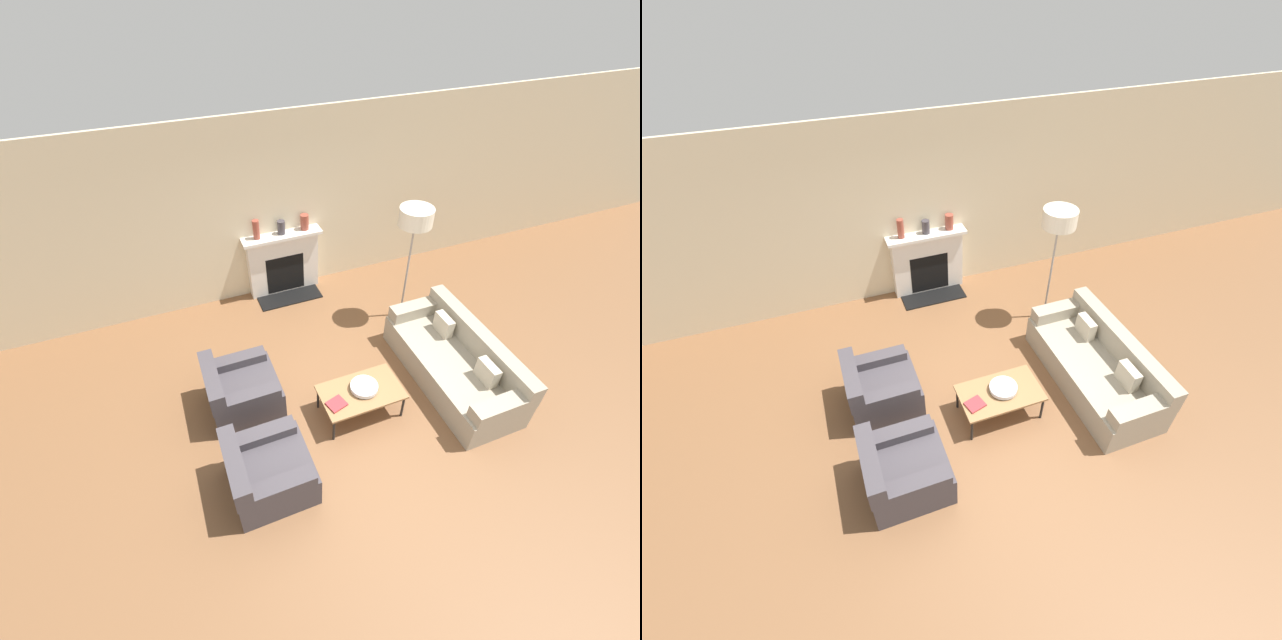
% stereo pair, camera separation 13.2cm
% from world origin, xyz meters
% --- Properties ---
extents(ground_plane, '(18.00, 18.00, 0.00)m').
position_xyz_m(ground_plane, '(0.00, 0.00, 0.00)').
color(ground_plane, brown).
extents(wall_back, '(18.00, 0.06, 2.90)m').
position_xyz_m(wall_back, '(0.00, 3.14, 1.45)').
color(wall_back, beige).
rests_on(wall_back, ground_plane).
extents(fireplace, '(1.30, 0.59, 1.10)m').
position_xyz_m(fireplace, '(0.17, 3.00, 0.53)').
color(fireplace, silver).
rests_on(fireplace, ground_plane).
extents(couch, '(0.91, 2.13, 0.77)m').
position_xyz_m(couch, '(1.69, 0.21, 0.29)').
color(couch, '#9E937F').
rests_on(couch, ground_plane).
extents(armchair_near, '(0.88, 0.82, 0.76)m').
position_xyz_m(armchair_near, '(-1.13, -0.39, 0.30)').
color(armchair_near, '#423D42').
rests_on(armchair_near, ground_plane).
extents(armchair_far, '(0.88, 0.82, 0.76)m').
position_xyz_m(armchair_far, '(-1.13, 0.80, 0.30)').
color(armchair_far, '#423D42').
rests_on(armchair_far, ground_plane).
extents(coffee_table, '(1.02, 0.60, 0.41)m').
position_xyz_m(coffee_table, '(0.24, 0.15, 0.38)').
color(coffee_table, olive).
rests_on(coffee_table, ground_plane).
extents(bowl, '(0.35, 0.35, 0.07)m').
position_xyz_m(bowl, '(0.29, 0.17, 0.45)').
color(bowl, silver).
rests_on(bowl, coffee_table).
extents(book, '(0.26, 0.24, 0.02)m').
position_xyz_m(book, '(-0.12, 0.08, 0.42)').
color(book, '#9E2D33').
rests_on(book, coffee_table).
extents(floor_lamp, '(0.48, 0.48, 1.89)m').
position_xyz_m(floor_lamp, '(1.71, 1.65, 1.64)').
color(floor_lamp, gray).
rests_on(floor_lamp, ground_plane).
extents(mantel_vase_left, '(0.11, 0.11, 0.31)m').
position_xyz_m(mantel_vase_left, '(-0.23, 3.01, 1.25)').
color(mantel_vase_left, brown).
rests_on(mantel_vase_left, fireplace).
extents(mantel_vase_center_left, '(0.12, 0.12, 0.22)m').
position_xyz_m(mantel_vase_center_left, '(0.17, 3.01, 1.21)').
color(mantel_vase_center_left, '#3D383D').
rests_on(mantel_vase_center_left, fireplace).
extents(mantel_vase_center_right, '(0.13, 0.13, 0.25)m').
position_xyz_m(mantel_vase_center_right, '(0.57, 3.01, 1.22)').
color(mantel_vase_center_right, brown).
rests_on(mantel_vase_center_right, fireplace).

